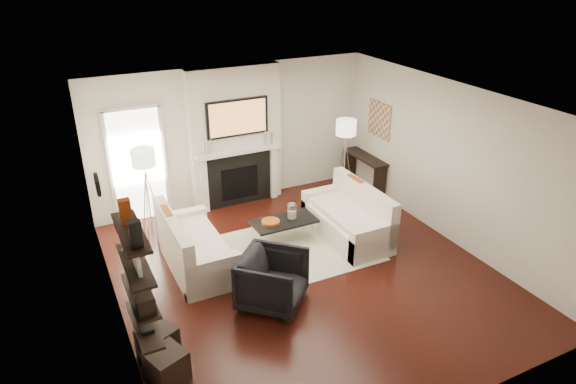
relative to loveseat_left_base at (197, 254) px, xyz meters
name	(u,v)px	position (x,y,z in m)	size (l,w,h in m)	color
room_envelope	(306,195)	(1.44, -0.95, 1.14)	(6.00, 6.00, 6.00)	#33100B
chimney_breast	(235,137)	(1.44, 1.93, 1.14)	(1.80, 0.25, 2.70)	silver
fireplace_surround	(240,180)	(1.44, 1.79, 0.31)	(1.30, 0.02, 1.04)	black
firebox	(240,183)	(1.44, 1.79, 0.24)	(0.75, 0.02, 0.65)	black
mantel_pilaster_l	(205,185)	(0.72, 1.76, 0.34)	(0.12, 0.08, 1.10)	white
mantel_pilaster_r	(274,172)	(2.16, 1.76, 0.34)	(0.12, 0.08, 1.10)	white
mantel_shelf	(239,152)	(1.44, 1.74, 0.91)	(1.70, 0.18, 0.07)	white
tv_body	(237,118)	(1.44, 1.77, 1.57)	(1.20, 0.06, 0.70)	black
tv_screen	(238,118)	(1.44, 1.73, 1.57)	(1.10, 0.01, 0.62)	#BF723F
candlestick_l_tall	(211,147)	(0.89, 1.75, 1.09)	(0.04, 0.04, 0.30)	silver
candlestick_l_short	(204,149)	(0.76, 1.75, 1.06)	(0.04, 0.04, 0.24)	silver
candlestick_r_tall	(265,138)	(1.99, 1.75, 1.09)	(0.04, 0.04, 0.30)	silver
candlestick_r_short	(272,138)	(2.12, 1.75, 1.06)	(0.04, 0.04, 0.24)	silver
hallway_panel	(138,166)	(-0.41, 2.03, 0.84)	(0.90, 0.02, 2.10)	white
door_trim_l	(110,171)	(-0.89, 2.01, 0.84)	(0.06, 0.06, 2.16)	white
door_trim_r	(165,162)	(0.07, 2.01, 0.84)	(0.06, 0.06, 2.16)	white
door_trim_top	(130,108)	(-0.41, 2.01, 1.92)	(1.02, 0.06, 0.06)	white
rug	(292,249)	(1.57, -0.24, -0.20)	(2.60, 2.00, 0.01)	beige
loveseat_left_base	(197,254)	(0.00, 0.00, 0.00)	(0.85, 1.80, 0.42)	silver
loveseat_left_back	(174,242)	(-0.33, 0.00, 0.32)	(0.18, 1.80, 0.80)	silver
loveseat_left_arm_n	(213,276)	(0.00, -0.81, 0.09)	(0.85, 0.18, 0.60)	silver
loveseat_left_arm_s	(182,227)	(0.00, 0.81, 0.09)	(0.85, 0.18, 0.60)	silver
loveseat_left_cushion	(199,239)	(0.05, 0.00, 0.26)	(0.63, 1.44, 0.10)	silver
pillow_left_orange	(168,222)	(-0.33, 0.30, 0.52)	(0.10, 0.42, 0.42)	#923912
pillow_left_charcoal	(178,240)	(-0.33, -0.30, 0.51)	(0.10, 0.40, 0.40)	black
loveseat_right_base	(346,226)	(2.63, -0.25, 0.00)	(0.85, 1.80, 0.42)	silver
loveseat_right_back	(364,206)	(2.96, -0.25, 0.32)	(0.18, 1.80, 0.80)	silver
loveseat_right_arm_n	(374,243)	(2.63, -1.06, 0.09)	(0.85, 0.18, 0.60)	silver
loveseat_right_arm_s	(324,203)	(2.63, 0.56, 0.09)	(0.85, 0.18, 0.60)	silver
loveseat_right_cushion	(345,213)	(2.58, -0.25, 0.26)	(0.63, 1.44, 0.10)	silver
pillow_right_orange	(355,189)	(2.96, 0.05, 0.52)	(0.10, 0.42, 0.42)	#923912
pillow_right_charcoal	(374,203)	(2.96, -0.55, 0.51)	(0.10, 0.40, 0.40)	black
coffee_table	(284,221)	(1.57, 0.06, 0.19)	(1.10, 0.55, 0.04)	black
coffee_leg_nw	(262,245)	(1.07, -0.16, -0.02)	(0.02, 0.02, 0.38)	silver
coffee_leg_ne	(316,231)	(2.07, -0.16, -0.02)	(0.02, 0.02, 0.38)	silver
coffee_leg_sw	(252,233)	(1.07, 0.28, -0.02)	(0.02, 0.02, 0.38)	silver
coffee_leg_se	(304,220)	(2.07, 0.28, -0.02)	(0.02, 0.02, 0.38)	silver
hurricane_glass	(292,211)	(1.72, 0.06, 0.35)	(0.15, 0.15, 0.26)	white
hurricane_candle	(292,215)	(1.72, 0.06, 0.29)	(0.10, 0.10, 0.15)	white
copper_bowl	(271,222)	(1.32, 0.06, 0.24)	(0.31, 0.31, 0.05)	#C76421
armchair	(273,278)	(0.68, -1.41, 0.23)	(0.85, 0.79, 0.87)	black
lamp_left_post	(149,203)	(-0.41, 1.36, 0.39)	(0.02, 0.02, 1.20)	silver
lamp_left_shade	(143,157)	(-0.41, 1.36, 1.24)	(0.40, 0.40, 0.30)	white
lamp_left_leg_a	(155,202)	(-0.30, 1.36, 0.39)	(0.02, 0.02, 1.25)	silver
lamp_left_leg_b	(145,202)	(-0.46, 1.46, 0.39)	(0.02, 0.02, 1.25)	silver
lamp_left_leg_c	(147,206)	(-0.46, 1.27, 0.39)	(0.02, 0.02, 1.25)	silver
lamp_right_post	(344,168)	(3.49, 1.24, 0.39)	(0.02, 0.02, 1.20)	silver
lamp_right_shade	(346,127)	(3.49, 1.24, 1.24)	(0.40, 0.40, 0.30)	white
lamp_right_leg_a	(349,167)	(3.60, 1.24, 0.39)	(0.02, 0.02, 1.25)	silver
lamp_right_leg_b	(339,167)	(3.44, 1.34, 0.39)	(0.02, 0.02, 1.25)	silver
lamp_right_leg_c	(344,170)	(3.44, 1.15, 0.39)	(0.02, 0.02, 1.25)	silver
console_top	(365,157)	(4.01, 1.27, 0.52)	(0.35, 1.20, 0.04)	black
console_leg_n	(380,184)	(4.01, 0.72, 0.14)	(0.30, 0.04, 0.71)	black
console_leg_s	(350,165)	(4.01, 1.82, 0.14)	(0.30, 0.04, 0.71)	black
wall_art	(379,120)	(4.17, 1.10, 1.34)	(0.03, 0.70, 0.70)	#A77C53
shelf_bottom	(144,324)	(-1.18, -1.95, 0.49)	(0.25, 1.00, 0.04)	black
shelf_lower	(140,295)	(-1.18, -1.95, 0.89)	(0.25, 1.00, 0.04)	black
shelf_upper	(136,265)	(-1.18, -1.95, 1.29)	(0.25, 1.00, 0.04)	black
shelf_top	(131,232)	(-1.18, -1.95, 1.69)	(0.25, 1.00, 0.04)	black
decor_magfile_a	(135,234)	(-1.18, -2.29, 1.85)	(0.12, 0.10, 0.28)	black
decor_magfile_b	(125,211)	(-1.18, -1.76, 1.85)	(0.12, 0.10, 0.28)	#923912
decor_frame_a	(137,261)	(-1.18, -2.10, 1.42)	(0.04, 0.30, 0.22)	white
decor_frame_b	(129,243)	(-1.18, -1.64, 1.40)	(0.04, 0.22, 0.18)	black
decor_wine_rack	(145,302)	(-1.18, -2.27, 1.01)	(0.18, 0.25, 0.20)	black
decor_box_small	(137,284)	(-1.18, -1.83, 0.97)	(0.15, 0.12, 0.12)	black
decor_books	(146,328)	(-1.18, -2.08, 0.53)	(0.14, 0.20, 0.05)	black
decor_box_tall	(138,301)	(-1.18, -1.64, 0.60)	(0.10, 0.10, 0.18)	white
clock_rim	(97,185)	(-1.29, -0.05, 1.49)	(0.34, 0.34, 0.04)	black
clock_face	(99,184)	(-1.26, -0.05, 1.49)	(0.29, 0.29, 0.01)	white
ottoman_near	(158,342)	(-1.03, -1.73, -0.01)	(0.40, 0.40, 0.40)	black
ottoman_far	(167,366)	(-1.03, -2.18, -0.01)	(0.40, 0.40, 0.40)	black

